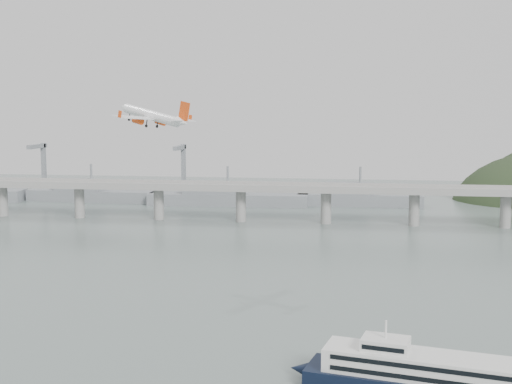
# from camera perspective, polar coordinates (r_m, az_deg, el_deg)

# --- Properties ---
(ground) EXTENTS (900.00, 900.00, 0.00)m
(ground) POSITION_cam_1_polar(r_m,az_deg,el_deg) (208.06, -2.22, -11.77)
(ground) COLOR slate
(ground) RESTS_ON ground
(bridge) EXTENTS (800.00, 22.00, 23.90)m
(bridge) POSITION_cam_1_polar(r_m,az_deg,el_deg) (398.42, 2.82, -0.07)
(bridge) COLOR gray
(bridge) RESTS_ON ground
(distant_fleet) EXTENTS (453.00, 60.90, 40.00)m
(distant_fleet) POSITION_cam_1_polar(r_m,az_deg,el_deg) (500.70, -14.30, -0.13)
(distant_fleet) COLOR slate
(distant_fleet) RESTS_ON ground
(ferry) EXTENTS (89.82, 29.63, 17.10)m
(ferry) POSITION_cam_1_polar(r_m,az_deg,el_deg) (170.64, 13.70, -14.65)
(ferry) COLOR black
(ferry) RESTS_ON ground
(airliner) EXTENTS (35.67, 33.60, 10.41)m
(airliner) POSITION_cam_1_polar(r_m,az_deg,el_deg) (267.04, -8.58, 6.28)
(airliner) COLOR white
(airliner) RESTS_ON ground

